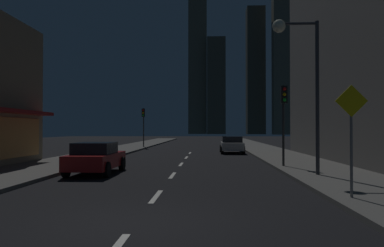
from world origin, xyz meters
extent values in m
cube|color=black|center=(0.00, 32.00, -0.05)|extent=(78.00, 136.00, 0.10)
cube|color=#605E59|center=(7.00, 32.00, 0.07)|extent=(4.00, 76.00, 0.15)
cube|color=#605E59|center=(-7.00, 32.00, 0.07)|extent=(4.00, 76.00, 0.15)
cube|color=silver|center=(0.00, 3.20, 0.01)|extent=(0.16, 2.20, 0.01)
cube|color=silver|center=(0.00, 8.40, 0.01)|extent=(0.16, 2.20, 0.01)
cube|color=silver|center=(0.00, 13.60, 0.01)|extent=(0.16, 2.20, 0.01)
cube|color=silver|center=(0.00, 18.80, 0.01)|extent=(0.16, 2.20, 0.01)
cube|color=silver|center=(0.00, 24.00, 0.01)|extent=(0.16, 2.20, 0.01)
cube|color=#5D5946|center=(-3.13, 155.30, 32.03)|extent=(7.96, 5.95, 64.06)
cube|color=#4D493A|center=(4.93, 151.91, 20.64)|extent=(7.83, 6.26, 41.28)
cube|color=#454134|center=(21.18, 147.84, 26.27)|extent=(7.41, 7.47, 52.55)
cube|color=#615C49|center=(30.02, 138.57, 36.34)|extent=(6.61, 5.49, 72.67)
cube|color=#B21919|center=(-3.60, 8.94, 0.61)|extent=(1.80, 4.20, 0.65)
cube|color=black|center=(-3.60, 8.74, 1.17)|extent=(1.64, 2.00, 0.55)
cylinder|color=black|center=(-4.48, 10.34, 0.34)|extent=(0.22, 0.68, 0.68)
cylinder|color=black|center=(-2.72, 10.34, 0.34)|extent=(0.22, 0.68, 0.68)
cylinder|color=black|center=(-4.48, 7.54, 0.34)|extent=(0.22, 0.68, 0.68)
cylinder|color=black|center=(-2.72, 7.54, 0.34)|extent=(0.22, 0.68, 0.68)
sphere|color=white|center=(-4.15, 10.99, 0.67)|extent=(0.18, 0.18, 0.18)
sphere|color=white|center=(-3.05, 10.99, 0.67)|extent=(0.18, 0.18, 0.18)
cube|color=silver|center=(3.60, 24.10, 0.61)|extent=(1.80, 4.20, 0.65)
cube|color=black|center=(3.60, 23.90, 1.17)|extent=(1.64, 2.00, 0.55)
cylinder|color=black|center=(2.72, 25.50, 0.34)|extent=(0.22, 0.68, 0.68)
cylinder|color=black|center=(4.48, 25.50, 0.34)|extent=(0.22, 0.68, 0.68)
cylinder|color=black|center=(2.72, 22.70, 0.34)|extent=(0.22, 0.68, 0.68)
cylinder|color=black|center=(4.48, 22.70, 0.34)|extent=(0.22, 0.68, 0.68)
sphere|color=white|center=(3.05, 26.15, 0.67)|extent=(0.18, 0.18, 0.18)
sphere|color=white|center=(4.15, 26.15, 0.67)|extent=(0.18, 0.18, 0.18)
cylinder|color=gold|center=(-5.90, 17.06, 0.43)|extent=(0.22, 0.22, 0.55)
sphere|color=gold|center=(-5.90, 17.06, 0.70)|extent=(0.21, 0.21, 0.21)
cylinder|color=gold|center=(-5.90, 17.06, 0.18)|extent=(0.30, 0.30, 0.06)
cylinder|color=gold|center=(-6.06, 17.06, 0.45)|extent=(0.10, 0.10, 0.10)
cylinder|color=gold|center=(-5.74, 17.06, 0.45)|extent=(0.10, 0.10, 0.10)
cylinder|color=#2D2D2D|center=(5.50, 11.52, 2.25)|extent=(0.12, 0.12, 4.20)
cube|color=black|center=(5.50, 11.32, 3.85)|extent=(0.32, 0.24, 0.90)
sphere|color=red|center=(5.50, 11.19, 4.13)|extent=(0.18, 0.18, 0.18)
sphere|color=#F2B20C|center=(5.50, 11.19, 3.85)|extent=(0.18, 0.18, 0.18)
sphere|color=#19D833|center=(5.50, 11.19, 3.57)|extent=(0.18, 0.18, 0.18)
cylinder|color=#2D2D2D|center=(-5.50, 32.40, 2.25)|extent=(0.12, 0.12, 4.20)
cube|color=black|center=(-5.50, 32.20, 3.85)|extent=(0.32, 0.24, 0.90)
sphere|color=red|center=(-5.50, 32.07, 4.13)|extent=(0.18, 0.18, 0.18)
sphere|color=#F2B20C|center=(-5.50, 32.07, 3.85)|extent=(0.18, 0.18, 0.18)
sphere|color=#19D833|center=(-5.50, 32.07, 3.57)|extent=(0.18, 0.18, 0.18)
cylinder|color=#38383D|center=(6.20, 7.83, 3.40)|extent=(0.16, 0.16, 6.50)
cylinder|color=#38383D|center=(5.40, 7.83, 6.55)|extent=(1.60, 0.12, 0.12)
sphere|color=#FCF7CC|center=(4.60, 7.83, 6.45)|extent=(0.56, 0.56, 0.56)
cylinder|color=slate|center=(5.60, 2.51, 1.35)|extent=(0.08, 0.08, 2.40)
cube|color=yellow|center=(5.60, 2.48, 2.85)|extent=(0.91, 0.03, 0.91)
camera|label=1|loc=(1.60, -8.14, 2.06)|focal=34.95mm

